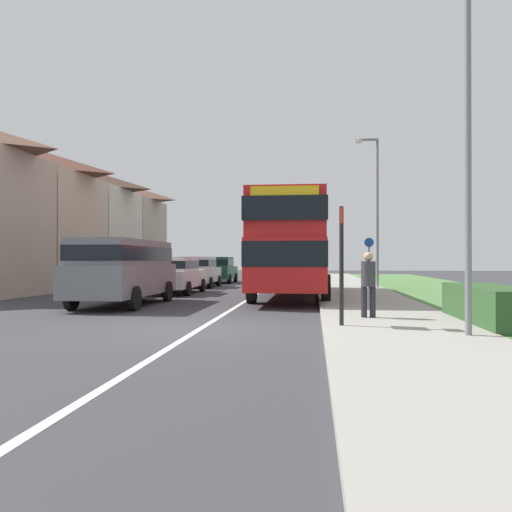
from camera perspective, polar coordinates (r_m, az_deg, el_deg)
ground_plane at (r=11.23m, az=-6.27°, el=-8.02°), size 120.00×120.00×0.00m
lane_marking_centre at (r=19.07m, az=-1.02°, el=-4.85°), size 0.14×60.00×0.01m
pavement_near_side at (r=17.01m, az=12.33°, el=-5.20°), size 3.20×68.00×0.12m
grass_verge_seaward at (r=17.98m, az=26.14°, el=-4.97°), size 6.00×68.00×0.08m
roadside_hedge at (r=12.68m, az=24.19°, el=-5.06°), size 1.10×4.02×0.90m
double_decker_bus at (r=20.60m, az=3.96°, el=1.43°), size 2.80×10.87×3.70m
parked_van_grey at (r=17.44m, az=-14.21°, el=-1.11°), size 2.11×5.54×2.11m
parked_car_white at (r=22.95m, az=-8.75°, el=-1.90°), size 1.89×4.58×1.59m
parked_car_silver at (r=28.03m, az=-6.32°, el=-1.59°), size 1.94×3.90×1.63m
parked_car_dark_green at (r=33.04m, az=-4.05°, el=-1.39°), size 1.90×4.06×1.64m
pedestrian_at_stop at (r=12.65m, az=12.17°, el=-2.72°), size 0.34×0.34×1.67m
bus_stop_sign at (r=11.02m, az=9.32°, el=-0.13°), size 0.09×0.52×2.60m
cycle_route_sign at (r=25.28m, az=12.25°, el=-0.51°), size 0.44×0.08×2.52m
street_lamp_near at (r=10.51m, az=21.54°, el=13.44°), size 1.14×0.20×6.91m
street_lamp_mid at (r=26.31m, az=12.90°, el=5.67°), size 1.14×0.20×7.42m
house_terrace_far_side at (r=31.71m, az=-22.08°, el=3.64°), size 7.46×23.13×7.40m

